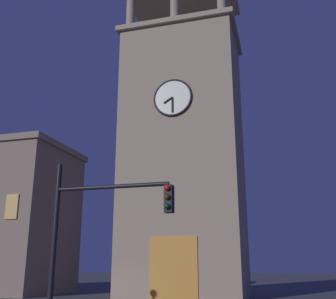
{
  "coord_description": "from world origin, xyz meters",
  "views": [
    {
      "loc": [
        -10.9,
        23.52,
        2.17
      ],
      "look_at": [
        -2.57,
        -5.79,
        10.89
      ],
      "focal_mm": 43.26,
      "sensor_mm": 36.0,
      "label": 1
    }
  ],
  "objects": [
    {
      "name": "clocktower",
      "position": [
        -3.82,
        -5.77,
        10.68
      ],
      "size": [
        9.26,
        6.77,
        27.78
      ],
      "color": "gray",
      "rests_on": "ground_plane"
    },
    {
      "name": "traffic_signal_near",
      "position": [
        -5.74,
        12.99,
        3.26
      ],
      "size": [
        3.62,
        0.41,
        5.09
      ],
      "color": "black",
      "rests_on": "ground_plane"
    }
  ]
}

